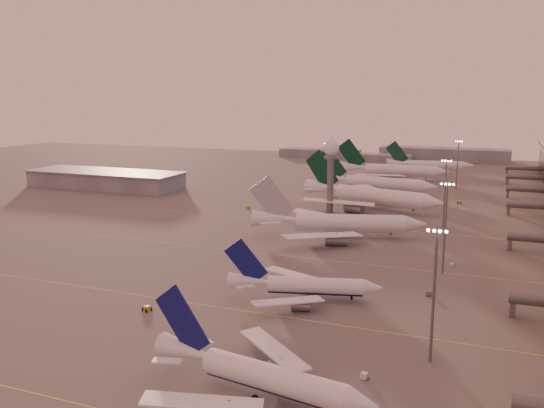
% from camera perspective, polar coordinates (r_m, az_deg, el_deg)
% --- Properties ---
extents(ground, '(700.00, 700.00, 0.00)m').
position_cam_1_polar(ground, '(129.23, -11.59, -10.84)').
color(ground, '#565353').
rests_on(ground, ground).
extents(taxiway_markings, '(180.00, 185.25, 0.02)m').
position_cam_1_polar(taxiway_markings, '(167.05, 7.96, -5.69)').
color(taxiway_markings, '#D6C74B').
rests_on(taxiway_markings, ground).
extents(hangar, '(82.00, 27.00, 8.50)m').
position_cam_1_polar(hangar, '(307.17, -16.18, 2.39)').
color(hangar, slate).
rests_on(hangar, ground).
extents(radar_tower, '(6.40, 6.40, 31.10)m').
position_cam_1_polar(radar_tower, '(229.97, 5.84, 4.23)').
color(radar_tower, slate).
rests_on(radar_tower, ground).
extents(mast_a, '(3.60, 0.56, 25.00)m').
position_cam_1_polar(mast_a, '(105.76, 15.75, -8.06)').
color(mast_a, slate).
rests_on(mast_a, ground).
extents(mast_b, '(3.60, 0.56, 25.00)m').
position_cam_1_polar(mast_b, '(158.94, 16.79, -1.80)').
color(mast_b, slate).
rests_on(mast_b, ground).
extents(mast_c, '(3.60, 0.56, 25.00)m').
position_cam_1_polar(mast_c, '(213.24, 16.76, 1.34)').
color(mast_c, slate).
rests_on(mast_c, ground).
extents(mast_d, '(3.60, 0.56, 25.00)m').
position_cam_1_polar(mast_d, '(302.36, 17.91, 3.96)').
color(mast_d, slate).
rests_on(mast_d, ground).
extents(distant_horizon, '(165.00, 37.50, 9.00)m').
position_cam_1_polar(distant_horizon, '(432.06, 12.97, 4.82)').
color(distant_horizon, slate).
rests_on(distant_horizon, ground).
extents(narrowbody_near, '(40.48, 32.08, 15.89)m').
position_cam_1_polar(narrowbody_near, '(94.55, -1.34, -16.92)').
color(narrowbody_near, white).
rests_on(narrowbody_near, ground).
extents(narrowbody_mid, '(36.17, 28.50, 14.41)m').
position_cam_1_polar(narrowbody_mid, '(135.31, 3.21, -8.30)').
color(narrowbody_mid, white).
rests_on(narrowbody_mid, ground).
extents(widebody_white, '(57.44, 45.43, 20.68)m').
position_cam_1_polar(widebody_white, '(193.92, 6.59, -2.24)').
color(widebody_white, white).
rests_on(widebody_white, ground).
extents(greentail_a, '(62.74, 49.95, 23.41)m').
position_cam_1_polar(greentail_a, '(243.97, 9.75, 0.51)').
color(greentail_a, white).
rests_on(greentail_a, ground).
extents(greentail_b, '(59.71, 47.98, 21.72)m').
position_cam_1_polar(greentail_b, '(281.09, 10.19, 1.79)').
color(greentail_b, white).
rests_on(greentail_b, ground).
extents(greentail_c, '(61.99, 49.95, 22.51)m').
position_cam_1_polar(greentail_c, '(329.23, 11.86, 3.07)').
color(greentail_c, white).
rests_on(greentail_c, ground).
extents(greentail_d, '(52.14, 41.74, 19.11)m').
position_cam_1_polar(greentail_d, '(365.16, 15.36, 3.56)').
color(greentail_d, white).
rests_on(greentail_d, ground).
extents(gsv_catering_a, '(5.53, 3.30, 4.24)m').
position_cam_1_polar(gsv_catering_a, '(101.48, 9.26, -15.72)').
color(gsv_catering_a, silver).
rests_on(gsv_catering_a, ground).
extents(gsv_tug_mid, '(4.44, 3.62, 1.10)m').
position_cam_1_polar(gsv_tug_mid, '(132.17, -12.28, -10.10)').
color(gsv_tug_mid, gold).
rests_on(gsv_tug_mid, ground).
extents(gsv_truck_b, '(5.89, 2.28, 2.37)m').
position_cam_1_polar(gsv_truck_b, '(143.15, 15.45, -8.32)').
color(gsv_truck_b, '#57595C').
rests_on(gsv_truck_b, ground).
extents(gsv_truck_c, '(5.15, 3.65, 1.96)m').
position_cam_1_polar(gsv_truck_c, '(175.32, -3.52, -4.47)').
color(gsv_truck_c, silver).
rests_on(gsv_truck_c, ground).
extents(gsv_catering_b, '(4.56, 2.23, 3.71)m').
position_cam_1_polar(gsv_catering_b, '(168.22, 17.48, -5.32)').
color(gsv_catering_b, silver).
rests_on(gsv_catering_b, ground).
extents(gsv_tug_far, '(3.65, 3.68, 0.92)m').
position_cam_1_polar(gsv_tug_far, '(217.43, 9.88, -1.74)').
color(gsv_tug_far, '#57595C').
rests_on(gsv_tug_far, ground).
extents(gsv_truck_d, '(2.55, 6.24, 2.48)m').
position_cam_1_polar(gsv_truck_d, '(241.76, -2.35, -0.12)').
color(gsv_truck_d, gold).
rests_on(gsv_truck_d, ground).
extents(gsv_tug_hangar, '(4.12, 2.64, 1.14)m').
position_cam_1_polar(gsv_tug_hangar, '(264.72, 18.07, 0.16)').
color(gsv_tug_hangar, gold).
rests_on(gsv_tug_hangar, ground).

